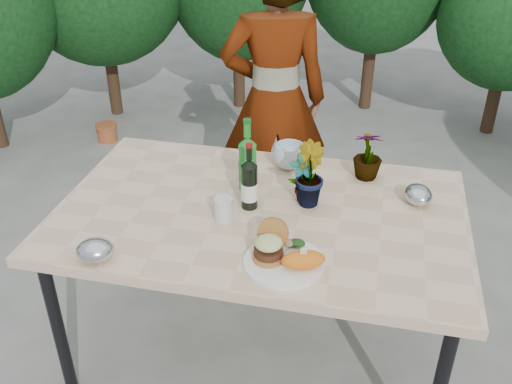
% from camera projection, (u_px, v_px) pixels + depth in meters
% --- Properties ---
extents(ground, '(80.00, 80.00, 0.00)m').
position_uv_depth(ground, '(260.00, 346.00, 2.64)').
color(ground, '#64645F').
rests_on(ground, ground).
extents(patio_table, '(1.60, 1.00, 0.75)m').
position_uv_depth(patio_table, '(260.00, 222.00, 2.28)').
color(patio_table, beige).
rests_on(patio_table, ground).
extents(shrub_hedge, '(6.89, 4.98, 2.12)m').
position_uv_depth(shrub_hedge, '(334.00, 11.00, 3.40)').
color(shrub_hedge, '#382316').
rests_on(shrub_hedge, ground).
extents(dinner_plate, '(0.28, 0.28, 0.01)m').
position_uv_depth(dinner_plate, '(284.00, 263.00, 1.95)').
color(dinner_plate, white).
rests_on(dinner_plate, patio_table).
extents(burger_stack, '(0.11, 0.16, 0.11)m').
position_uv_depth(burger_stack, '(270.00, 245.00, 1.95)').
color(burger_stack, '#B7722D').
rests_on(burger_stack, dinner_plate).
extents(sweet_potato, '(0.17, 0.12, 0.06)m').
position_uv_depth(sweet_potato, '(303.00, 260.00, 1.90)').
color(sweet_potato, orange).
rests_on(sweet_potato, dinner_plate).
extents(grilled_veg, '(0.08, 0.05, 0.03)m').
position_uv_depth(grilled_veg, '(294.00, 243.00, 2.01)').
color(grilled_veg, olive).
rests_on(grilled_veg, dinner_plate).
extents(wine_bottle, '(0.07, 0.07, 0.28)m').
position_uv_depth(wine_bottle, '(249.00, 184.00, 2.22)').
color(wine_bottle, black).
rests_on(wine_bottle, patio_table).
extents(sparkling_water, '(0.08, 0.08, 0.31)m').
position_uv_depth(sparkling_water, '(248.00, 164.00, 2.34)').
color(sparkling_water, '#178123').
rests_on(sparkling_water, patio_table).
extents(plastic_cup, '(0.07, 0.07, 0.09)m').
position_uv_depth(plastic_cup, '(224.00, 209.00, 2.17)').
color(plastic_cup, silver).
rests_on(plastic_cup, patio_table).
extents(seedling_left, '(0.13, 0.11, 0.20)m').
position_uv_depth(seedling_left, '(302.00, 179.00, 2.25)').
color(seedling_left, '#2A6021').
rests_on(seedling_left, patio_table).
extents(seedling_mid, '(0.17, 0.18, 0.26)m').
position_uv_depth(seedling_mid, '(308.00, 174.00, 2.23)').
color(seedling_mid, '#21581E').
rests_on(seedling_mid, patio_table).
extents(seedling_right, '(0.14, 0.14, 0.22)m').
position_uv_depth(seedling_right, '(368.00, 155.00, 2.42)').
color(seedling_right, '#225F20').
rests_on(seedling_right, patio_table).
extents(blue_bowl, '(0.16, 0.16, 0.11)m').
position_uv_depth(blue_bowl, '(289.00, 156.00, 2.52)').
color(blue_bowl, silver).
rests_on(blue_bowl, patio_table).
extents(foil_packet_left, '(0.15, 0.13, 0.08)m').
position_uv_depth(foil_packet_left, '(95.00, 251.00, 1.96)').
color(foil_packet_left, '#B6B8BD').
rests_on(foil_packet_left, patio_table).
extents(foil_packet_right, '(0.15, 0.16, 0.08)m').
position_uv_depth(foil_packet_right, '(418.00, 195.00, 2.27)').
color(foil_packet_right, '#AEB0B5').
rests_on(foil_packet_right, patio_table).
extents(person, '(0.67, 0.53, 1.60)m').
position_uv_depth(person, '(274.00, 101.00, 3.10)').
color(person, '#9A6B4D').
rests_on(person, ground).
extents(terracotta_pot, '(0.17, 0.17, 0.14)m').
position_uv_depth(terracotta_pot, '(107.00, 132.00, 4.47)').
color(terracotta_pot, '#A34F29').
rests_on(terracotta_pot, ground).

